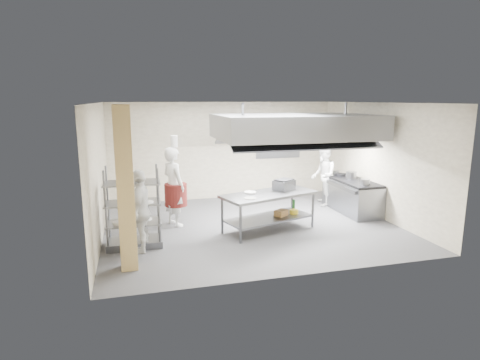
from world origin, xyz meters
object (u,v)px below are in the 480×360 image
object	(u,v)px
island	(269,212)
chef_line	(323,176)
chef_head	(174,187)
griddle	(284,185)
cooking_range	(352,197)
pass_rack	(133,207)
stockpot	(351,175)
chef_plating	(141,211)

from	to	relation	value
island	chef_line	bearing A→B (deg)	20.03
island	chef_line	size ratio (longest dim) A/B	1.28
chef_head	griddle	size ratio (longest dim) A/B	4.10
cooking_range	pass_rack	bearing A→B (deg)	-168.18
pass_rack	griddle	distance (m)	3.63
pass_rack	stockpot	bearing A→B (deg)	14.37
island	pass_rack	world-z (taller)	pass_rack
chef_head	griddle	distance (m)	2.70
chef_plating	chef_line	bearing A→B (deg)	128.27
pass_rack	chef_head	bearing A→B (deg)	53.00
island	stockpot	bearing A→B (deg)	3.59
chef_head	island	bearing A→B (deg)	-142.40
cooking_range	chef_line	distance (m)	1.06
chef_line	griddle	size ratio (longest dim) A/B	3.68
chef_line	chef_plating	xyz separation A→B (m)	(-5.25, -2.38, -0.03)
island	chef_line	xyz separation A→B (m)	(2.29, 1.79, 0.43)
cooking_range	griddle	xyz separation A→B (m)	(-2.30, -0.70, 0.61)
chef_line	chef_plating	world-z (taller)	chef_line
chef_plating	stockpot	size ratio (longest dim) A/B	5.90
chef_line	griddle	bearing A→B (deg)	-28.83
cooking_range	stockpot	size ratio (longest dim) A/B	6.88
chef_plating	chef_head	bearing A→B (deg)	166.02
island	griddle	xyz separation A→B (m)	(0.48, 0.26, 0.57)
chef_head	stockpot	bearing A→B (deg)	-116.32
cooking_range	chef_plating	size ratio (longest dim) A/B	1.17
pass_rack	cooking_range	bearing A→B (deg)	13.09
stockpot	island	bearing A→B (deg)	-158.43
island	cooking_range	xyz separation A→B (m)	(2.77, 0.96, -0.04)
pass_rack	cooking_range	xyz separation A→B (m)	(5.88, 1.23, -0.44)
cooking_range	chef_plating	bearing A→B (deg)	-164.80
chef_line	chef_plating	size ratio (longest dim) A/B	1.03
chef_line	cooking_range	bearing A→B (deg)	51.16
chef_line	stockpot	distance (m)	0.86
island	cooking_range	world-z (taller)	island
island	pass_rack	distance (m)	3.14
chef_head	chef_plating	xyz separation A→B (m)	(-0.82, -1.56, -0.12)
cooking_range	chef_line	size ratio (longest dim) A/B	1.13
chef_head	chef_line	xyz separation A→B (m)	(4.43, 0.82, -0.10)
island	chef_head	distance (m)	2.40
stockpot	chef_plating	bearing A→B (deg)	-163.55
cooking_range	chef_head	distance (m)	4.94
chef_head	chef_plating	distance (m)	1.77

